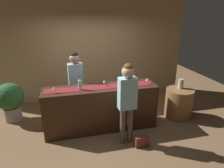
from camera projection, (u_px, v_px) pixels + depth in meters
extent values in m
plane|color=brown|center=(102.00, 127.00, 4.55)|extent=(10.00, 10.00, 0.00)
cube|color=tan|center=(89.00, 51.00, 5.78)|extent=(6.00, 0.12, 2.90)
cube|color=#3D2314|center=(101.00, 108.00, 4.37)|extent=(2.49, 0.60, 1.01)
cube|color=maroon|center=(101.00, 87.00, 4.20)|extent=(2.37, 0.28, 0.01)
cylinder|color=#194723|center=(121.00, 81.00, 4.26)|extent=(0.07, 0.07, 0.21)
cylinder|color=#194723|center=(121.00, 75.00, 4.21)|extent=(0.03, 0.03, 0.08)
cylinder|color=black|center=(121.00, 73.00, 4.20)|extent=(0.03, 0.03, 0.02)
cylinder|color=#B2C6C1|center=(80.00, 85.00, 4.02)|extent=(0.07, 0.07, 0.21)
cylinder|color=#B2C6C1|center=(79.00, 79.00, 3.97)|extent=(0.03, 0.03, 0.08)
cylinder|color=black|center=(79.00, 76.00, 3.95)|extent=(0.03, 0.03, 0.02)
cylinder|color=silver|center=(54.00, 93.00, 3.88)|extent=(0.06, 0.06, 0.00)
cylinder|color=silver|center=(54.00, 91.00, 3.87)|extent=(0.01, 0.01, 0.08)
cone|color=silver|center=(54.00, 88.00, 3.84)|extent=(0.07, 0.07, 0.06)
cylinder|color=silver|center=(147.00, 84.00, 4.40)|extent=(0.06, 0.06, 0.00)
cylinder|color=silver|center=(147.00, 82.00, 4.38)|extent=(0.01, 0.01, 0.08)
cone|color=silver|center=(147.00, 79.00, 4.36)|extent=(0.07, 0.07, 0.06)
cylinder|color=silver|center=(104.00, 86.00, 4.27)|extent=(0.06, 0.06, 0.00)
cylinder|color=silver|center=(104.00, 84.00, 4.26)|extent=(0.01, 0.01, 0.08)
cone|color=silver|center=(104.00, 81.00, 4.24)|extent=(0.07, 0.07, 0.06)
cylinder|color=#26262B|center=(81.00, 103.00, 4.86)|extent=(0.11, 0.11, 0.80)
cylinder|color=#26262B|center=(74.00, 104.00, 4.81)|extent=(0.11, 0.11, 0.80)
cube|color=#99D1E0|center=(76.00, 77.00, 4.59)|extent=(0.35, 0.23, 0.63)
sphere|color=tan|center=(74.00, 59.00, 4.44)|extent=(0.24, 0.24, 0.24)
sphere|color=black|center=(74.00, 56.00, 4.41)|extent=(0.19, 0.19, 0.19)
cylinder|color=brown|center=(123.00, 126.00, 3.88)|extent=(0.11, 0.11, 0.79)
cylinder|color=brown|center=(130.00, 125.00, 3.92)|extent=(0.11, 0.11, 0.79)
cube|color=#99D1E0|center=(127.00, 93.00, 3.65)|extent=(0.35, 0.21, 0.62)
sphere|color=#DBAD89|center=(128.00, 72.00, 3.51)|extent=(0.24, 0.24, 0.24)
sphere|color=brown|center=(128.00, 68.00, 3.48)|extent=(0.18, 0.18, 0.18)
cylinder|color=olive|center=(179.00, 103.00, 4.93)|extent=(0.68, 0.68, 0.74)
cylinder|color=#B7B2A8|center=(181.00, 84.00, 4.85)|extent=(0.13, 0.13, 0.24)
cylinder|color=#9E9389|center=(13.00, 113.00, 4.81)|extent=(0.41, 0.41, 0.35)
sphere|color=#2D6633|center=(10.00, 97.00, 4.65)|extent=(0.66, 0.66, 0.66)
cube|color=brown|center=(142.00, 141.00, 3.88)|extent=(0.28, 0.14, 0.22)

